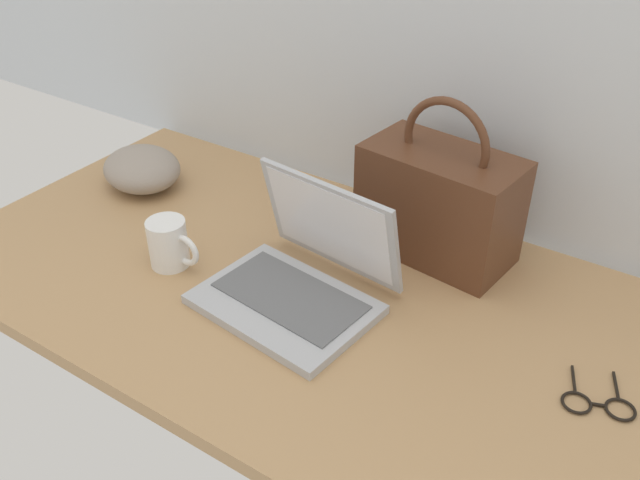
{
  "coord_description": "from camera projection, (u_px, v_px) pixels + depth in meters",
  "views": [
    {
      "loc": [
        0.52,
        -0.84,
        0.82
      ],
      "look_at": [
        -0.03,
        0.0,
        0.15
      ],
      "focal_mm": 38.18,
      "sensor_mm": 36.0,
      "label": 1
    }
  ],
  "objects": [
    {
      "name": "cushion",
      "position": [
        142.0,
        169.0,
        1.59
      ],
      "size": [
        0.25,
        0.23,
        0.09
      ],
      "primitive_type": "ellipsoid",
      "rotation": [
        0.0,
        0.0,
        2.79
      ],
      "color": "gray",
      "rests_on": "desk"
    },
    {
      "name": "laptop",
      "position": [
        301.0,
        276.0,
        1.24
      ],
      "size": [
        0.33,
        0.3,
        0.21
      ],
      "color": "#B2B5BA",
      "rests_on": "desk"
    },
    {
      "name": "handbag",
      "position": [
        439.0,
        202.0,
        1.33
      ],
      "size": [
        0.32,
        0.19,
        0.33
      ],
      "color": "#59331E",
      "rests_on": "desk"
    },
    {
      "name": "desk",
      "position": [
        333.0,
        305.0,
        1.27
      ],
      "size": [
        1.6,
        0.76,
        0.03
      ],
      "color": "tan",
      "rests_on": "ground"
    },
    {
      "name": "eyeglasses",
      "position": [
        598.0,
        404.0,
        1.04
      ],
      "size": [
        0.12,
        0.13,
        0.01
      ],
      "color": "black",
      "rests_on": "desk"
    },
    {
      "name": "coffee_mug",
      "position": [
        169.0,
        243.0,
        1.32
      ],
      "size": [
        0.12,
        0.08,
        0.1
      ],
      "color": "white",
      "rests_on": "desk"
    }
  ]
}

